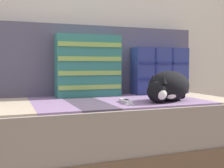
% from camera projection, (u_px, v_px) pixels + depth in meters
% --- Properties ---
extents(couch, '(1.73, 0.83, 0.41)m').
position_uv_depth(couch, '(99.00, 133.00, 1.74)').
color(couch, brown).
rests_on(couch, ground_plane).
extents(sofa_backrest, '(1.69, 0.14, 0.49)m').
position_uv_depth(sofa_backrest, '(84.00, 60.00, 2.03)').
color(sofa_backrest, '#514C60').
rests_on(sofa_backrest, couch).
extents(throw_pillow_quilted, '(0.42, 0.14, 0.34)m').
position_uv_depth(throw_pillow_quilted, '(160.00, 71.00, 2.09)').
color(throw_pillow_quilted, navy).
rests_on(throw_pillow_quilted, couch).
extents(throw_pillow_striped, '(0.44, 0.14, 0.41)m').
position_uv_depth(throw_pillow_striped, '(88.00, 66.00, 1.89)').
color(throw_pillow_striped, '#337A70').
rests_on(throw_pillow_striped, couch).
extents(sleeping_cat, '(0.37, 0.34, 0.18)m').
position_uv_depth(sleeping_cat, '(168.00, 87.00, 1.64)').
color(sleeping_cat, black).
rests_on(sleeping_cat, couch).
extents(game_remote_near, '(0.06, 0.20, 0.02)m').
position_uv_depth(game_remote_near, '(126.00, 101.00, 1.58)').
color(game_remote_near, white).
rests_on(game_remote_near, couch).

